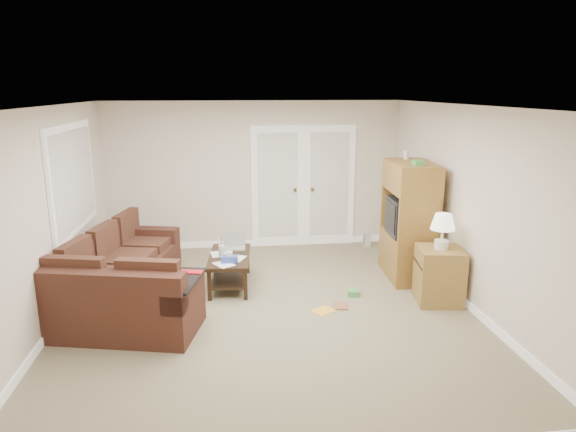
{
  "coord_description": "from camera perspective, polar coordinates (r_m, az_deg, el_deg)",
  "views": [
    {
      "loc": [
        -0.5,
        -5.91,
        2.69
      ],
      "look_at": [
        0.3,
        0.43,
        1.1
      ],
      "focal_mm": 32.0,
      "sensor_mm": 36.0,
      "label": 1
    }
  ],
  "objects": [
    {
      "name": "floor",
      "position": [
        6.52,
        -2.16,
        -10.42
      ],
      "size": [
        5.5,
        5.5,
        0.0
      ],
      "primitive_type": "plane",
      "color": "gray",
      "rests_on": "ground"
    },
    {
      "name": "ceiling",
      "position": [
        5.94,
        -2.38,
        12.13
      ],
      "size": [
        5.0,
        5.5,
        0.02
      ],
      "primitive_type": "cube",
      "color": "white",
      "rests_on": "wall_back"
    },
    {
      "name": "wall_left",
      "position": [
        6.41,
        -25.14,
        -0.36
      ],
      "size": [
        0.02,
        5.5,
        2.5
      ],
      "primitive_type": "cube",
      "color": "silver",
      "rests_on": "floor"
    },
    {
      "name": "wall_right",
      "position": [
        6.78,
        19.28,
        0.92
      ],
      "size": [
        0.02,
        5.5,
        2.5
      ],
      "primitive_type": "cube",
      "color": "silver",
      "rests_on": "floor"
    },
    {
      "name": "wall_back",
      "position": [
        8.8,
        -3.81,
        4.52
      ],
      "size": [
        5.0,
        0.02,
        2.5
      ],
      "primitive_type": "cube",
      "color": "silver",
      "rests_on": "floor"
    },
    {
      "name": "wall_front",
      "position": [
        3.51,
        1.65,
        -10.25
      ],
      "size": [
        5.0,
        0.02,
        2.5
      ],
      "primitive_type": "cube",
      "color": "silver",
      "rests_on": "floor"
    },
    {
      "name": "baseboards",
      "position": [
        6.49,
        -2.16,
        -10.02
      ],
      "size": [
        5.0,
        5.5,
        0.1
      ],
      "primitive_type": null,
      "color": "white",
      "rests_on": "floor"
    },
    {
      "name": "french_doors",
      "position": [
        8.89,
        1.72,
        3.24
      ],
      "size": [
        1.8,
        0.05,
        2.13
      ],
      "color": "white",
      "rests_on": "floor"
    },
    {
      "name": "window_left",
      "position": [
        7.28,
        -22.77,
        3.87
      ],
      "size": [
        0.05,
        1.92,
        1.42
      ],
      "color": "white",
      "rests_on": "wall_left"
    },
    {
      "name": "sectional_sofa",
      "position": [
        6.8,
        -18.1,
        -7.08
      ],
      "size": [
        1.94,
        3.02,
        0.83
      ],
      "rotation": [
        0.0,
        0.0,
        -0.23
      ],
      "color": "#45241A",
      "rests_on": "floor"
    },
    {
      "name": "coffee_table",
      "position": [
        7.25,
        -6.45,
        -5.84
      ],
      "size": [
        0.63,
        1.13,
        0.75
      ],
      "rotation": [
        0.0,
        0.0,
        -0.08
      ],
      "color": "black",
      "rests_on": "floor"
    },
    {
      "name": "tv_armoire",
      "position": [
        7.58,
        13.26,
        -0.43
      ],
      "size": [
        0.65,
        1.09,
        1.81
      ],
      "rotation": [
        0.0,
        0.0,
        -0.07
      ],
      "color": "olive",
      "rests_on": "floor"
    },
    {
      "name": "side_cabinet",
      "position": [
        6.88,
        16.47,
        -5.86
      ],
      "size": [
        0.63,
        0.63,
        1.17
      ],
      "rotation": [
        0.0,
        0.0,
        -0.15
      ],
      "color": "olive",
      "rests_on": "floor"
    },
    {
      "name": "space_heater",
      "position": [
        9.08,
        8.8,
        -2.53
      ],
      "size": [
        0.11,
        0.1,
        0.27
      ],
      "primitive_type": "cube",
      "rotation": [
        0.0,
        0.0,
        0.05
      ],
      "color": "silver",
      "rests_on": "floor"
    },
    {
      "name": "floor_magazine",
      "position": [
        6.51,
        3.96,
        -10.45
      ],
      "size": [
        0.34,
        0.33,
        0.01
      ],
      "primitive_type": "cube",
      "rotation": [
        0.0,
        0.0,
        0.58
      ],
      "color": "gold",
      "rests_on": "floor"
    },
    {
      "name": "floor_greenbox",
      "position": [
        7.0,
        7.24,
        -8.4
      ],
      "size": [
        0.18,
        0.21,
        0.07
      ],
      "primitive_type": "cube",
      "rotation": [
        0.0,
        0.0,
        -0.23
      ],
      "color": "#469A46",
      "rests_on": "floor"
    },
    {
      "name": "floor_book",
      "position": [
        6.64,
        5.09,
        -9.9
      ],
      "size": [
        0.21,
        0.26,
        0.02
      ],
      "primitive_type": "imported",
      "rotation": [
        0.0,
        0.0,
        -0.14
      ],
      "color": "brown",
      "rests_on": "floor"
    }
  ]
}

